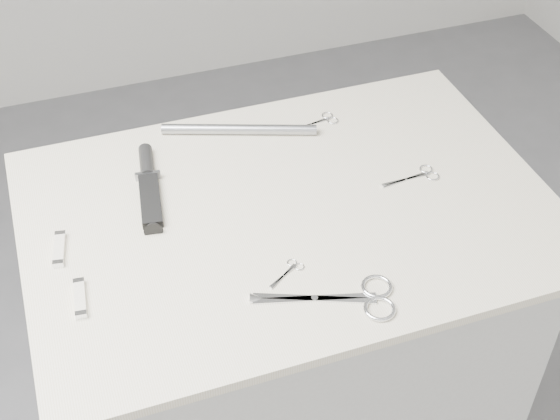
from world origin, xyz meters
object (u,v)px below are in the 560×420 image
object	(u,v)px
large_shears	(355,298)
tiny_scissors	(289,271)
embroidery_scissors_b	(321,121)
plinth	(288,361)
metal_rail	(239,129)
pocket_knife_a	(80,298)
pocket_knife_b	(59,249)
sheathed_knife	(149,182)
embroidery_scissors_a	(419,176)

from	to	relation	value
large_shears	tiny_scissors	bearing A→B (deg)	149.46
embroidery_scissors_b	plinth	bearing A→B (deg)	-133.48
metal_rail	embroidery_scissors_b	bearing A→B (deg)	-5.07
pocket_knife_a	pocket_knife_b	world-z (taller)	same
tiny_scissors	sheathed_knife	world-z (taller)	sheathed_knife
tiny_scissors	pocket_knife_a	world-z (taller)	pocket_knife_a
plinth	pocket_knife_a	distance (m)	0.64
large_shears	pocket_knife_a	size ratio (longest dim) A/B	2.77
pocket_knife_a	metal_rail	distance (m)	0.53
sheathed_knife	metal_rail	xyz separation A→B (m)	(0.22, 0.11, 0.00)
pocket_knife_b	metal_rail	bearing A→B (deg)	-49.65
large_shears	pocket_knife_a	bearing A→B (deg)	-179.98
plinth	embroidery_scissors_b	bearing A→B (deg)	56.78
large_shears	metal_rail	bearing A→B (deg)	114.06
plinth	embroidery_scissors_b	distance (m)	0.55
plinth	pocket_knife_b	distance (m)	0.64
embroidery_scissors_b	pocket_knife_a	size ratio (longest dim) A/B	1.29
tiny_scissors	embroidery_scissors_b	bearing A→B (deg)	28.77
embroidery_scissors_b	pocket_knife_b	xyz separation A→B (m)	(-0.59, -0.22, 0.00)
large_shears	embroidery_scissors_b	size ratio (longest dim) A/B	2.15
plinth	pocket_knife_b	bearing A→B (deg)	176.84
tiny_scissors	pocket_knife_b	size ratio (longest dim) A/B	0.87
embroidery_scissors_a	pocket_knife_b	distance (m)	0.70
metal_rail	tiny_scissors	bearing A→B (deg)	-94.97
embroidery_scissors_a	tiny_scissors	distance (m)	0.37
embroidery_scissors_a	metal_rail	world-z (taller)	metal_rail
embroidery_scissors_a	embroidery_scissors_b	world-z (taller)	same
embroidery_scissors_b	tiny_scissors	xyz separation A→B (m)	(-0.22, -0.40, -0.00)
plinth	sheathed_knife	xyz separation A→B (m)	(-0.24, 0.15, 0.48)
large_shears	sheathed_knife	distance (m)	0.49
plinth	large_shears	distance (m)	0.54
embroidery_scissors_a	pocket_knife_a	world-z (taller)	pocket_knife_a
tiny_scissors	metal_rail	bearing A→B (deg)	52.25
tiny_scissors	metal_rail	xyz separation A→B (m)	(0.04, 0.42, 0.01)
embroidery_scissors_a	embroidery_scissors_b	bearing A→B (deg)	111.76
plinth	embroidery_scissors_a	bearing A→B (deg)	0.87
embroidery_scissors_a	plinth	bearing A→B (deg)	176.89
pocket_knife_a	metal_rail	world-z (taller)	metal_rail
embroidery_scissors_b	sheathed_knife	bearing A→B (deg)	-177.38
embroidery_scissors_b	embroidery_scissors_a	bearing A→B (deg)	-74.52
pocket_knife_a	pocket_knife_b	distance (m)	0.13
pocket_knife_b	metal_rail	distance (m)	0.47
tiny_scissors	metal_rail	distance (m)	0.42
plinth	tiny_scissors	size ratio (longest dim) A/B	11.95
embroidery_scissors_a	pocket_knife_b	size ratio (longest dim) A/B	1.39
embroidery_scissors_b	pocket_knife_a	distance (m)	0.67
plinth	large_shears	world-z (taller)	large_shears
embroidery_scissors_b	tiny_scissors	world-z (taller)	same
plinth	pocket_knife_b	xyz separation A→B (m)	(-0.43, 0.02, 0.48)
embroidery_scissors_a	pocket_knife_b	bearing A→B (deg)	174.44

